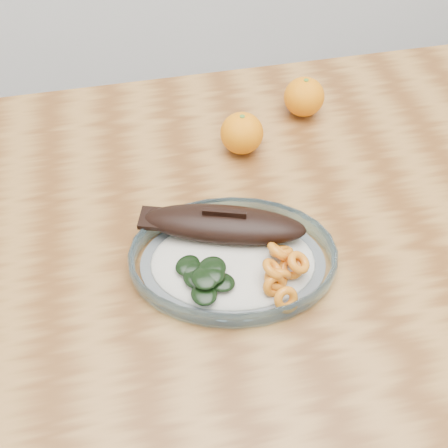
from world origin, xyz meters
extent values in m
plane|color=slate|center=(0.00, 0.00, 0.00)|extent=(3.00, 3.00, 0.00)
cube|color=brown|center=(0.00, 0.00, 0.73)|extent=(1.20, 0.80, 0.04)
cylinder|color=brown|center=(0.54, 0.34, 0.35)|extent=(0.06, 0.06, 0.71)
ellipsoid|color=white|center=(-0.07, -0.06, 0.76)|extent=(0.56, 0.45, 0.01)
torus|color=#81B0C8|center=(-0.07, -0.06, 0.77)|extent=(0.59, 0.59, 0.03)
ellipsoid|color=white|center=(-0.07, -0.06, 0.77)|extent=(0.50, 0.39, 0.02)
ellipsoid|color=black|center=(-0.07, -0.01, 0.80)|extent=(0.24, 0.13, 0.04)
ellipsoid|color=black|center=(-0.07, -0.01, 0.79)|extent=(0.20, 0.11, 0.02)
cube|color=black|center=(-0.16, 0.02, 0.80)|extent=(0.05, 0.05, 0.01)
cube|color=black|center=(-0.07, -0.01, 0.82)|extent=(0.06, 0.02, 0.02)
torus|color=#C95C0E|center=(0.00, -0.10, 0.79)|extent=(0.04, 0.04, 0.03)
torus|color=#C95C0E|center=(-0.02, -0.14, 0.79)|extent=(0.04, 0.04, 0.04)
torus|color=#C95C0E|center=(-0.03, -0.12, 0.79)|extent=(0.04, 0.03, 0.04)
torus|color=#C95C0E|center=(-0.01, -0.07, 0.79)|extent=(0.05, 0.04, 0.04)
torus|color=#C95C0E|center=(-0.02, -0.11, 0.79)|extent=(0.05, 0.05, 0.03)
torus|color=#C95C0E|center=(-0.02, -0.10, 0.79)|extent=(0.04, 0.03, 0.04)
torus|color=#C95C0E|center=(-0.03, -0.10, 0.81)|extent=(0.04, 0.05, 0.04)
torus|color=#C95C0E|center=(0.01, -0.10, 0.81)|extent=(0.05, 0.05, 0.03)
torus|color=#C95C0E|center=(-0.01, -0.08, 0.81)|extent=(0.04, 0.05, 0.04)
ellipsoid|color=black|center=(-0.12, -0.11, 0.79)|extent=(0.04, 0.04, 0.01)
ellipsoid|color=black|center=(-0.09, -0.10, 0.79)|extent=(0.05, 0.04, 0.01)
ellipsoid|color=black|center=(-0.12, -0.08, 0.79)|extent=(0.05, 0.05, 0.01)
ellipsoid|color=black|center=(-0.13, -0.07, 0.79)|extent=(0.05, 0.05, 0.01)
ellipsoid|color=black|center=(-0.13, -0.06, 0.79)|extent=(0.05, 0.05, 0.01)
ellipsoid|color=black|center=(-0.10, -0.08, 0.80)|extent=(0.05, 0.05, 0.01)
ellipsoid|color=black|center=(-0.11, -0.09, 0.80)|extent=(0.04, 0.04, 0.01)
ellipsoid|color=black|center=(-0.10, -0.09, 0.80)|extent=(0.05, 0.05, 0.01)
sphere|color=orange|center=(0.00, 0.17, 0.78)|extent=(0.07, 0.07, 0.07)
sphere|color=orange|center=(0.12, 0.25, 0.78)|extent=(0.07, 0.07, 0.07)
camera|label=1|loc=(-0.17, -0.51, 1.37)|focal=45.00mm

